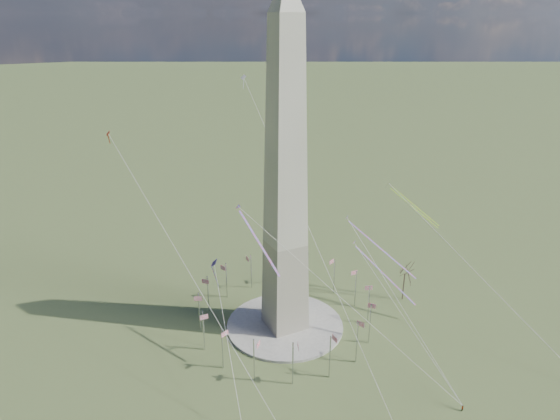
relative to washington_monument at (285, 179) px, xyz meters
name	(u,v)px	position (x,y,z in m)	size (l,w,h in m)	color
ground	(285,326)	(0.00, 0.00, -47.95)	(2000.00, 2000.00, 0.00)	#496432
plaza	(285,325)	(0.00, 0.00, -47.55)	(36.00, 36.00, 0.80)	beige
washington_monument	(285,179)	(0.00, 0.00, 0.00)	(15.56, 15.56, 100.00)	#A89F8C
flagpole_ring	(285,306)	(0.00, 0.00, -40.68)	(54.40, 54.40, 13.00)	silver
tree_near	(405,272)	(42.99, -3.71, -37.63)	(8.27, 8.27, 14.47)	#48342C
person_centre	(462,408)	(22.76, -50.95, -47.12)	(0.98, 0.41, 1.67)	gray
kite_delta_black	(392,186)	(40.87, 4.20, -9.41)	(15.77, 17.33, 15.74)	black
kite_diamond_purple	(214,266)	(-21.12, 2.09, -22.96)	(2.50, 3.07, 8.99)	navy
kite_streamer_left	(370,239)	(21.31, -11.94, -17.53)	(13.39, 19.12, 15.20)	#FF284E
kite_streamer_mid	(253,231)	(-12.59, -5.61, -10.95)	(4.30, 19.77, 13.62)	#FF284E
kite_streamer_right	(374,264)	(31.56, -1.67, -32.78)	(11.50, 21.73, 16.14)	#FF284E
kite_small_red	(108,135)	(-40.55, 35.37, 9.35)	(1.09, 1.72, 3.87)	red
kite_small_white	(244,78)	(7.64, 46.97, 21.70)	(1.41, 1.92, 4.88)	white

